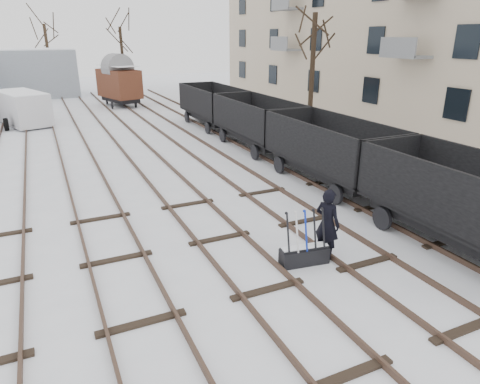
% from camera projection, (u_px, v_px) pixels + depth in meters
% --- Properties ---
extents(ground, '(120.00, 120.00, 0.00)m').
position_uv_depth(ground, '(268.00, 291.00, 10.15)').
color(ground, white).
rests_on(ground, ground).
extents(tracks, '(13.90, 52.00, 0.16)m').
position_uv_depth(tracks, '(140.00, 153.00, 21.76)').
color(tracks, black).
rests_on(tracks, ground).
extents(shed_right, '(7.00, 6.00, 4.50)m').
position_uv_depth(shed_right, '(38.00, 73.00, 41.84)').
color(shed_right, '#99A3AC').
rests_on(shed_right, ground).
extents(ground_frame, '(1.35, 0.59, 1.49)m').
position_uv_depth(ground_frame, '(304.00, 254.00, 11.26)').
color(ground_frame, black).
rests_on(ground_frame, ground).
extents(worker, '(0.71, 0.84, 1.95)m').
position_uv_depth(worker, '(327.00, 224.00, 11.40)').
color(worker, black).
rests_on(worker, ground).
extents(freight_wagon_a, '(2.53, 6.31, 2.58)m').
position_uv_depth(freight_wagon_a, '(469.00, 217.00, 11.76)').
color(freight_wagon_a, black).
rests_on(freight_wagon_a, ground).
extents(freight_wagon_b, '(2.53, 6.31, 2.58)m').
position_uv_depth(freight_wagon_b, '(330.00, 160.00, 17.21)').
color(freight_wagon_b, black).
rests_on(freight_wagon_b, ground).
extents(freight_wagon_c, '(2.53, 6.31, 2.58)m').
position_uv_depth(freight_wagon_c, '(257.00, 130.00, 22.66)').
color(freight_wagon_c, black).
rests_on(freight_wagon_c, ground).
extents(freight_wagon_d, '(2.53, 6.31, 2.58)m').
position_uv_depth(freight_wagon_d, '(213.00, 111.00, 28.10)').
color(freight_wagon_d, black).
rests_on(freight_wagon_d, ground).
extents(box_van_wagon, '(3.42, 4.83, 3.33)m').
position_uv_depth(box_van_wagon, '(119.00, 83.00, 35.94)').
color(box_van_wagon, black).
rests_on(box_van_wagon, ground).
extents(panel_van, '(3.64, 5.43, 2.20)m').
position_uv_depth(panel_van, '(22.00, 108.00, 28.52)').
color(panel_van, silver).
rests_on(panel_van, ground).
extents(tree_near, '(0.30, 0.30, 6.93)m').
position_uv_depth(tree_near, '(312.00, 75.00, 25.64)').
color(tree_near, black).
rests_on(tree_near, ground).
extents(tree_far_left, '(0.30, 0.30, 6.75)m').
position_uv_depth(tree_far_left, '(49.00, 59.00, 43.65)').
color(tree_far_left, black).
rests_on(tree_far_left, ground).
extents(tree_far_right, '(0.30, 0.30, 6.50)m').
position_uv_depth(tree_far_right, '(123.00, 61.00, 43.73)').
color(tree_far_right, black).
rests_on(tree_far_right, ground).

